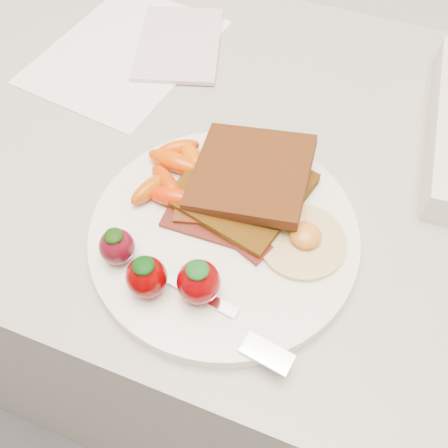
% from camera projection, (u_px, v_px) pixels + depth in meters
% --- Properties ---
extents(counter, '(2.00, 0.60, 0.90)m').
position_uv_depth(counter, '(263.00, 312.00, 0.95)').
color(counter, gray).
rests_on(counter, ground).
extents(plate, '(0.27, 0.27, 0.02)m').
position_uv_depth(plate, '(224.00, 234.00, 0.50)').
color(plate, white).
rests_on(plate, counter).
extents(toast_lower, '(0.14, 0.14, 0.01)m').
position_uv_depth(toast_lower, '(242.00, 190.00, 0.52)').
color(toast_lower, black).
rests_on(toast_lower, plate).
extents(toast_upper, '(0.13, 0.13, 0.03)m').
position_uv_depth(toast_upper, '(251.00, 173.00, 0.51)').
color(toast_upper, black).
rests_on(toast_upper, toast_lower).
extents(fried_egg, '(0.11, 0.11, 0.02)m').
position_uv_depth(fried_egg, '(303.00, 240.00, 0.48)').
color(fried_egg, beige).
rests_on(fried_egg, plate).
extents(bacon_strips, '(0.12, 0.07, 0.01)m').
position_uv_depth(bacon_strips, '(220.00, 224.00, 0.49)').
color(bacon_strips, '#490F0D').
rests_on(bacon_strips, plate).
extents(baby_carrots, '(0.08, 0.11, 0.02)m').
position_uv_depth(baby_carrots, '(173.00, 173.00, 0.52)').
color(baby_carrots, '#D54000').
rests_on(baby_carrots, plate).
extents(strawberries, '(0.12, 0.06, 0.05)m').
position_uv_depth(strawberries, '(160.00, 271.00, 0.45)').
color(strawberries, '#500915').
rests_on(strawberries, plate).
extents(fork, '(0.17, 0.06, 0.00)m').
position_uv_depth(fork, '(221.00, 316.00, 0.44)').
color(fork, white).
rests_on(fork, plate).
extents(paper_sheet, '(0.22, 0.28, 0.00)m').
position_uv_depth(paper_sheet, '(126.00, 51.00, 0.68)').
color(paper_sheet, white).
rests_on(paper_sheet, counter).
extents(notepad, '(0.15, 0.18, 0.01)m').
position_uv_depth(notepad, '(179.00, 44.00, 0.68)').
color(notepad, beige).
rests_on(notepad, paper_sheet).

